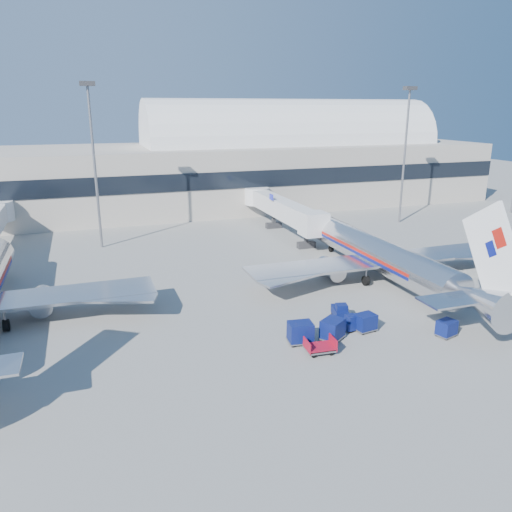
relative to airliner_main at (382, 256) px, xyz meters
name	(u,v)px	position (x,y,z in m)	size (l,w,h in m)	color
ground	(320,304)	(-10.00, -4.51, -2.93)	(260.00, 260.00, 0.00)	gray
terminal	(127,172)	(-23.60, 51.46, 4.60)	(170.00, 28.15, 21.00)	#B2AA9E
airliner_main	(382,256)	(0.00, 0.00, 0.00)	(32.00, 37.26, 12.07)	silver
jetbridge_near	(279,207)	(-2.40, 26.30, 1.00)	(4.40, 27.50, 6.25)	silver
mast_west	(93,142)	(-30.00, 25.49, 11.87)	(2.00, 1.20, 22.60)	slate
mast_east	(406,136)	(20.00, 25.49, 11.87)	(2.00, 1.20, 22.60)	slate
barrier_near	(452,276)	(8.00, -2.51, -2.48)	(3.00, 0.55, 0.90)	#9E9E96
barrier_mid	(475,273)	(11.30, -2.51, -2.48)	(3.00, 0.55, 0.90)	#9E9E96
barrier_far	(497,270)	(14.60, -2.51, -2.48)	(3.00, 0.55, 0.90)	#9E9E96
tug_lead	(354,323)	(-9.75, -10.91, -2.26)	(2.33, 1.33, 1.45)	#0A144E
tug_right	(470,299)	(4.36, -9.47, -2.30)	(2.28, 1.45, 1.38)	#0A144E
tug_left	(340,311)	(-9.74, -8.18, -2.21)	(1.75, 2.62, 1.57)	#0A144E
cart_train_a	(365,322)	(-8.97, -11.49, -2.06)	(2.02, 1.66, 1.61)	#0A144E
cart_train_b	(333,329)	(-12.56, -12.08, -1.94)	(2.63, 2.50, 1.85)	#0A144E
cart_train_c	(300,332)	(-15.46, -11.81, -1.93)	(2.31, 1.87, 1.87)	#0A144E
cart_solo_near	(447,328)	(-2.84, -14.77, -2.13)	(1.98, 1.71, 1.49)	#0A144E
cart_open_red	(320,348)	(-14.65, -13.98, -2.47)	(2.49, 1.84, 0.64)	slate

